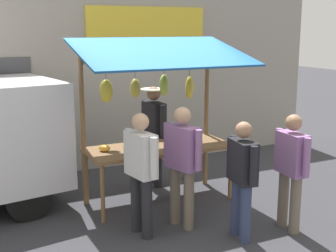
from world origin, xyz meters
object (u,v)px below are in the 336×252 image
Objects in this scene: shopper_with_shopping_bag at (141,166)px; shopper_in_striped_shirt at (291,165)px; vendor_with_sunhat at (154,127)px; market_stall at (158,102)px; shopper_in_grey_tee at (242,173)px; shopper_with_ponytail at (182,158)px.

shopper_with_shopping_bag is 1.03× the size of shopper_in_striped_shirt.
shopper_in_striped_shirt is at bearing 17.54° from vendor_with_sunhat.
market_stall reaches higher than shopper_in_grey_tee.
shopper_with_ponytail is (1.23, -0.71, 0.06)m from shopper_in_striped_shirt.
shopper_in_striped_shirt is (-1.82, 0.71, -0.03)m from shopper_with_shopping_bag.
vendor_with_sunhat reaches higher than shopper_in_grey_tee.
market_stall is 1.83m from shopper_in_grey_tee.
vendor_with_sunhat is at bearing -38.40° from shopper_with_shopping_bag.
shopper_in_striped_shirt is 1.42m from shopper_with_ponytail.
shopper_with_ponytail is (0.37, 1.72, -0.06)m from vendor_with_sunhat.
shopper_in_grey_tee is 0.95× the size of shopper_with_shopping_bag.
shopper_with_ponytail reaches higher than shopper_in_grey_tee.
shopper_in_grey_tee is 0.93× the size of shopper_with_ponytail.
vendor_with_sunhat is at bearing 23.62° from shopper_in_striped_shirt.
shopper_with_shopping_bag is at bearing 67.67° from shopper_in_grey_tee.
shopper_with_shopping_bag reaches higher than shopper_in_grey_tee.
vendor_with_sunhat is 1.03× the size of shopper_with_ponytail.
shopper_in_grey_tee is 0.73m from shopper_in_striped_shirt.
vendor_with_sunhat is 1.08× the size of shopper_in_striped_shirt.
vendor_with_sunhat is at bearing 11.72° from shopper_in_grey_tee.
shopper_in_striped_shirt is at bearing -85.81° from shopper_in_grey_tee.
shopper_in_grey_tee is 0.97× the size of shopper_in_striped_shirt.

